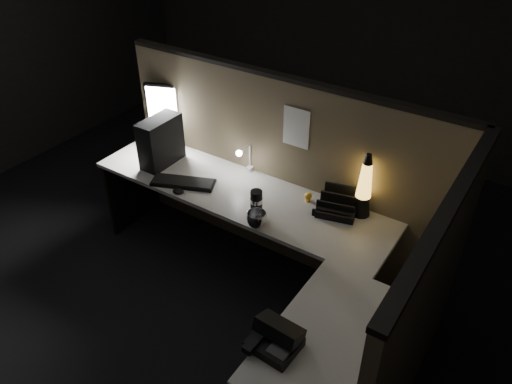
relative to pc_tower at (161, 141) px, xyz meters
The scene contains 17 objects.
floor 1.40m from the pc_tower, 34.54° to the right, with size 6.00×6.00×0.00m, color black.
room_shell 1.27m from the pc_tower, 34.54° to the right, with size 6.00×6.00×6.00m.
partition_back 0.95m from the pc_tower, 20.85° to the left, with size 2.66×0.06×1.50m, color brown.
partition_right 2.26m from the pc_tower, 12.77° to the right, with size 0.06×1.66×1.50m, color brown.
desk 1.16m from the pc_tower, 18.25° to the right, with size 2.60×1.60×0.73m.
pc_tower is the anchor object (origin of this frame).
monitor 0.35m from the pc_tower, 117.24° to the left, with size 0.38×0.19×0.51m.
keyboard 0.40m from the pc_tower, 23.85° to the right, with size 0.47×0.16×0.02m, color black.
mouse 0.49m from the pc_tower, 34.39° to the right, with size 0.09×0.06×0.03m, color black.
clip_lamp 0.67m from the pc_tower, 18.67° to the left, with size 0.05×0.19×0.24m.
organizer 1.44m from the pc_tower, ahead, with size 0.30×0.28×0.19m.
lava_lamp 1.58m from the pc_tower, ahead, with size 0.12×0.12×0.46m.
travel_mug 0.99m from the pc_tower, ahead, with size 0.08×0.08×0.19m, color black.
steel_mug 1.09m from the pc_tower, 13.87° to the right, with size 0.13×0.13×0.11m, color #B3B3BA.
figurine 1.22m from the pc_tower, ahead, with size 0.05×0.05×0.05m, color yellow.
pinned_paper 1.08m from the pc_tower, 16.44° to the left, with size 0.20×0.00×0.29m, color white.
desk_phone 1.93m from the pc_tower, 31.27° to the right, with size 0.25×0.26×0.14m.
Camera 1 is at (1.58, -1.79, 2.77)m, focal length 35.00 mm.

